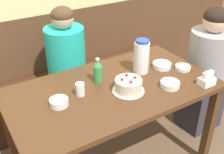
# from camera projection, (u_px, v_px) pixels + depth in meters

# --- Properties ---
(bench_seat) EXTENTS (2.34, 0.38, 0.44)m
(bench_seat) POSITION_uv_depth(u_px,v_px,m) (69.00, 95.00, 2.83)
(bench_seat) COLOR #472314
(bench_seat) RESTS_ON ground_plane
(dining_table) EXTENTS (1.45, 0.80, 0.76)m
(dining_table) POSITION_uv_depth(u_px,v_px,m) (112.00, 98.00, 1.99)
(dining_table) COLOR #4C2D19
(dining_table) RESTS_ON ground_plane
(birthday_cake) EXTENTS (0.22, 0.22, 0.11)m
(birthday_cake) POSITION_uv_depth(u_px,v_px,m) (128.00, 85.00, 1.88)
(birthday_cake) COLOR white
(birthday_cake) RESTS_ON dining_table
(water_pitcher) EXTENTS (0.11, 0.11, 0.26)m
(water_pitcher) POSITION_uv_depth(u_px,v_px,m) (141.00, 57.00, 2.07)
(water_pitcher) COLOR white
(water_pitcher) RESTS_ON dining_table
(soju_bottle) EXTENTS (0.06, 0.06, 0.18)m
(soju_bottle) POSITION_uv_depth(u_px,v_px,m) (98.00, 71.00, 1.97)
(soju_bottle) COLOR #388E4C
(soju_bottle) RESTS_ON dining_table
(napkin_holder) EXTENTS (0.11, 0.08, 0.11)m
(napkin_holder) POSITION_uv_depth(u_px,v_px,m) (207.00, 80.00, 1.96)
(napkin_holder) COLOR white
(napkin_holder) RESTS_ON dining_table
(bowl_soup_white) EXTENTS (0.13, 0.13, 0.04)m
(bowl_soup_white) POSITION_uv_depth(u_px,v_px,m) (170.00, 84.00, 1.94)
(bowl_soup_white) COLOR white
(bowl_soup_white) RESTS_ON dining_table
(bowl_rice_small) EXTENTS (0.14, 0.14, 0.04)m
(bowl_rice_small) POSITION_uv_depth(u_px,v_px,m) (162.00, 65.00, 2.19)
(bowl_rice_small) COLOR white
(bowl_rice_small) RESTS_ON dining_table
(bowl_side_dish) EXTENTS (0.12, 0.12, 0.04)m
(bowl_side_dish) POSITION_uv_depth(u_px,v_px,m) (59.00, 103.00, 1.75)
(bowl_side_dish) COLOR white
(bowl_side_dish) RESTS_ON dining_table
(bowl_sauce_shallow) EXTENTS (0.12, 0.12, 0.03)m
(bowl_sauce_shallow) POSITION_uv_depth(u_px,v_px,m) (183.00, 68.00, 2.16)
(bowl_sauce_shallow) COLOR white
(bowl_sauce_shallow) RESTS_ON dining_table
(glass_water_tall) EXTENTS (0.06, 0.06, 0.09)m
(glass_water_tall) POSITION_uv_depth(u_px,v_px,m) (80.00, 89.00, 1.84)
(glass_water_tall) COLOR silver
(glass_water_tall) RESTS_ON dining_table
(person_teal_shirt) EXTENTS (0.33, 0.34, 1.17)m
(person_teal_shirt) POSITION_uv_depth(u_px,v_px,m) (68.00, 74.00, 2.50)
(person_teal_shirt) COLOR #33333D
(person_teal_shirt) RESTS_ON ground_plane
(person_pale_blue_shirt) EXTENTS (0.36, 0.36, 1.16)m
(person_pale_blue_shirt) POSITION_uv_depth(u_px,v_px,m) (206.00, 72.00, 2.49)
(person_pale_blue_shirt) COLOR #33333D
(person_pale_blue_shirt) RESTS_ON ground_plane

